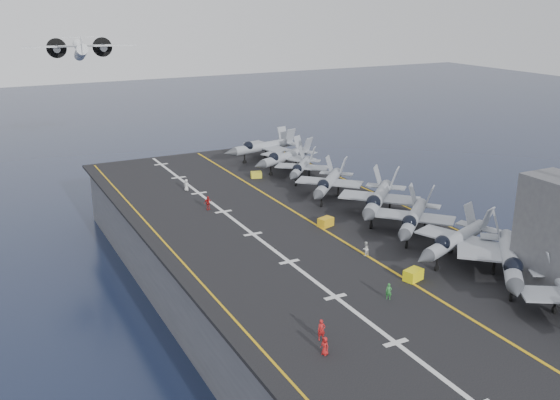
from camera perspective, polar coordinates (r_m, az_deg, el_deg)
name	(u,v)px	position (r m, az deg, el deg)	size (l,w,h in m)	color
ground	(293,297)	(87.18, 1.22, -8.88)	(500.00, 500.00, 0.00)	#142135
hull	(293,264)	(85.05, 1.24, -5.88)	(36.00, 90.00, 10.00)	#56595E
flight_deck	(294,228)	(83.09, 1.26, -2.59)	(38.00, 92.00, 0.40)	black
foul_line	(313,223)	(84.40, 3.06, -2.12)	(0.35, 90.00, 0.02)	gold
landing_centerline	(253,234)	(80.50, -2.50, -3.13)	(0.50, 90.00, 0.02)	silver
deck_edge_port	(171,249)	(76.91, -9.98, -4.43)	(0.25, 90.00, 0.02)	gold
deck_edge_stbd	(405,206)	(92.79, 11.36, -0.58)	(0.25, 90.00, 0.02)	gold
fighter_jet_1	(510,257)	(70.64, 20.30, -4.91)	(19.09, 19.41, 5.68)	#9EA6AE
fighter_jet_2	(456,238)	(74.68, 15.80, -3.40)	(17.64, 14.69, 5.23)	#969DA6
fighter_jet_3	(414,217)	(80.67, 12.12, -1.52)	(17.92, 17.51, 5.23)	#A3AAB3
fighter_jet_4	(378,198)	(86.75, 8.97, 0.22)	(19.52, 19.37, 5.73)	#939CA4
fighter_jet_5	(328,182)	(94.30, 4.44, 1.66)	(17.62, 17.66, 5.20)	#9AA3AB
fighter_jet_6	(301,167)	(103.97, 1.94, 3.08)	(15.38, 15.74, 4.59)	gray
fighter_jet_7	(285,156)	(109.77, 0.48, 4.03)	(17.51, 15.13, 5.12)	gray
fighter_jet_8	(263,146)	(117.10, -1.55, 4.98)	(17.32, 13.30, 5.40)	#939AA2
tow_cart_a	(413,275)	(69.02, 12.09, -6.71)	(2.34, 1.85, 1.23)	yellow
tow_cart_b	(326,222)	(83.22, 4.20, -2.02)	(2.28, 1.83, 1.19)	gold
tow_cart_c	(256,175)	(105.61, -2.19, 2.32)	(2.05, 1.62, 1.07)	gold
crew_0	(325,346)	(54.47, 4.12, -13.16)	(0.94, 1.15, 1.66)	#B21919
crew_1	(321,330)	(56.44, 3.81, -11.77)	(1.33, 1.04, 1.97)	#B21919
crew_4	(208,203)	(89.96, -6.61, -0.27)	(1.22, 0.82, 2.01)	#B21919
crew_5	(186,185)	(99.35, -8.55, 1.36)	(1.33, 1.31, 1.87)	silver
crew_6	(389,291)	(64.31, 9.92, -8.24)	(1.22, 1.19, 1.70)	#2A7C33
crew_7	(366,249)	(74.23, 7.83, -4.44)	(1.17, 0.89, 1.77)	silver
transport_plane	(81,53)	(133.40, -17.75, 12.72)	(23.32, 17.31, 5.13)	#BABDBF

